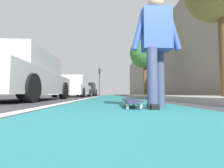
{
  "coord_description": "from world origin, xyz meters",
  "views": [
    {
      "loc": [
        -0.86,
        0.2,
        0.2
      ],
      "look_at": [
        8.71,
        -0.01,
        0.82
      ],
      "focal_mm": 24.99,
      "sensor_mm": 36.0,
      "label": 1
    }
  ],
  "objects_px": {
    "parked_car_mid": "(74,87)",
    "parked_car_far": "(88,90)",
    "street_tree_mid": "(145,53)",
    "skater_person": "(156,42)",
    "skateboard": "(131,101)",
    "traffic_light": "(100,77)",
    "parked_car_near": "(25,77)"
  },
  "relations": [
    {
      "from": "skateboard",
      "to": "parked_car_far",
      "type": "bearing_deg",
      "value": 9.89
    },
    {
      "from": "parked_car_mid",
      "to": "street_tree_mid",
      "type": "height_order",
      "value": "street_tree_mid"
    },
    {
      "from": "parked_car_far",
      "to": "skater_person",
      "type": "bearing_deg",
      "value": -169.02
    },
    {
      "from": "parked_car_near",
      "to": "street_tree_mid",
      "type": "bearing_deg",
      "value": -36.4
    },
    {
      "from": "parked_car_mid",
      "to": "street_tree_mid",
      "type": "relative_size",
      "value": 0.96
    },
    {
      "from": "skateboard",
      "to": "street_tree_mid",
      "type": "xyz_separation_m",
      "value": [
        10.31,
        -2.66,
        3.47
      ]
    },
    {
      "from": "skater_person",
      "to": "parked_car_near",
      "type": "bearing_deg",
      "value": 49.79
    },
    {
      "from": "skateboard",
      "to": "street_tree_mid",
      "type": "relative_size",
      "value": 0.17
    },
    {
      "from": "parked_car_mid",
      "to": "skateboard",
      "type": "bearing_deg",
      "value": -162.61
    },
    {
      "from": "skater_person",
      "to": "parked_car_mid",
      "type": "relative_size",
      "value": 0.35
    },
    {
      "from": "skateboard",
      "to": "parked_car_far",
      "type": "distance_m",
      "value": 16.4
    },
    {
      "from": "street_tree_mid",
      "to": "skateboard",
      "type": "bearing_deg",
      "value": 165.53
    },
    {
      "from": "parked_car_mid",
      "to": "parked_car_far",
      "type": "distance_m",
      "value": 6.99
    },
    {
      "from": "skater_person",
      "to": "traffic_light",
      "type": "bearing_deg",
      "value": 5.45
    },
    {
      "from": "skateboard",
      "to": "skater_person",
      "type": "bearing_deg",
      "value": -113.33
    },
    {
      "from": "street_tree_mid",
      "to": "traffic_light",
      "type": "bearing_deg",
      "value": 21.26
    },
    {
      "from": "skateboard",
      "to": "skater_person",
      "type": "relative_size",
      "value": 0.51
    },
    {
      "from": "parked_car_mid",
      "to": "parked_car_far",
      "type": "height_order",
      "value": "parked_car_far"
    },
    {
      "from": "parked_car_near",
      "to": "parked_car_far",
      "type": "bearing_deg",
      "value": -0.7
    },
    {
      "from": "skater_person",
      "to": "traffic_light",
      "type": "xyz_separation_m",
      "value": [
        21.73,
        2.07,
        1.94
      ]
    },
    {
      "from": "traffic_light",
      "to": "parked_car_near",
      "type": "bearing_deg",
      "value": 176.21
    },
    {
      "from": "traffic_light",
      "to": "street_tree_mid",
      "type": "bearing_deg",
      "value": -158.74
    },
    {
      "from": "traffic_light",
      "to": "skater_person",
      "type": "bearing_deg",
      "value": -174.55
    },
    {
      "from": "skateboard",
      "to": "parked_car_mid",
      "type": "distance_m",
      "value": 9.61
    },
    {
      "from": "skater_person",
      "to": "parked_car_far",
      "type": "xyz_separation_m",
      "value": [
        16.29,
        3.16,
        -0.22
      ]
    },
    {
      "from": "parked_car_near",
      "to": "parked_car_far",
      "type": "height_order",
      "value": "parked_car_near"
    },
    {
      "from": "parked_car_mid",
      "to": "parked_car_far",
      "type": "bearing_deg",
      "value": -0.43
    },
    {
      "from": "skateboard",
      "to": "street_tree_mid",
      "type": "bearing_deg",
      "value": -14.47
    },
    {
      "from": "parked_car_near",
      "to": "street_tree_mid",
      "type": "xyz_separation_m",
      "value": [
        7.65,
        -5.64,
        2.84
      ]
    },
    {
      "from": "skateboard",
      "to": "parked_car_far",
      "type": "height_order",
      "value": "parked_car_far"
    },
    {
      "from": "street_tree_mid",
      "to": "parked_car_far",
      "type": "bearing_deg",
      "value": 43.16
    },
    {
      "from": "skater_person",
      "to": "traffic_light",
      "type": "relative_size",
      "value": 0.39
    }
  ]
}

